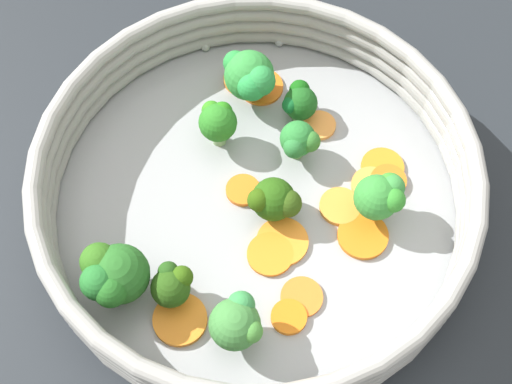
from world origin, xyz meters
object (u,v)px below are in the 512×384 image
object	(u,v)px
broccoli_floret_8	(172,285)
broccoli_floret_2	(299,102)
carrot_slice_12	(289,317)
broccoli_floret_5	(113,275)
carrot_slice_1	(242,79)
carrot_slice_5	(363,235)
carrot_slice_0	(388,181)
carrot_slice_10	(243,190)
carrot_slice_9	(180,320)
carrot_slice_7	(340,206)
carrot_slice_2	(372,185)
broccoli_floret_4	(250,77)
carrot_slice_13	(302,297)
carrot_slice_4	(382,167)
carrot_slice_8	(261,87)
broccoli_floret_1	(214,123)
broccoli_floret_3	(237,323)
broccoli_floret_6	(274,200)
broccoli_floret_7	(299,141)
carrot_slice_11	(280,243)
skillet	(256,203)
broccoli_floret_0	(381,196)
carrot_slice_3	(319,125)

from	to	relation	value
broccoli_floret_8	broccoli_floret_2	bearing A→B (deg)	-59.50
carrot_slice_12	broccoli_floret_5	bearing A→B (deg)	51.94
carrot_slice_1	carrot_slice_5	world-z (taller)	same
carrot_slice_0	carrot_slice_10	distance (m)	0.13
carrot_slice_9	broccoli_floret_8	size ratio (longest dim) A/B	1.05
carrot_slice_0	carrot_slice_7	size ratio (longest dim) A/B	0.90
carrot_slice_2	broccoli_floret_4	distance (m)	0.14
carrot_slice_13	broccoli_floret_8	bearing A→B (deg)	60.60
carrot_slice_1	carrot_slice_4	bearing A→B (deg)	-156.01
carrot_slice_8	broccoli_floret_1	size ratio (longest dim) A/B	0.89
carrot_slice_2	broccoli_floret_1	bearing A→B (deg)	42.28
carrot_slice_9	broccoli_floret_5	distance (m)	0.06
carrot_slice_2	broccoli_floret_3	distance (m)	0.18
broccoli_floret_3	carrot_slice_5	bearing A→B (deg)	-79.75
carrot_slice_10	carrot_slice_9	bearing A→B (deg)	128.37
carrot_slice_5	broccoli_floret_8	size ratio (longest dim) A/B	1.04
broccoli_floret_4	broccoli_floret_8	world-z (taller)	broccoli_floret_4
broccoli_floret_2	broccoli_floret_6	xyz separation A→B (m)	(-0.08, 0.07, 0.00)
broccoli_floret_3	carrot_slice_12	bearing A→B (deg)	-100.09
broccoli_floret_2	broccoli_floret_7	xyz separation A→B (m)	(-0.04, 0.02, 0.00)
carrot_slice_11	broccoli_floret_6	bearing A→B (deg)	-20.01
skillet	carrot_slice_2	xyz separation A→B (m)	(-0.04, -0.09, 0.01)
carrot_slice_5	carrot_slice_10	bearing A→B (deg)	38.06
carrot_slice_10	carrot_slice_5	bearing A→B (deg)	-141.94
carrot_slice_10	carrot_slice_8	bearing A→B (deg)	-37.04
carrot_slice_0	broccoli_floret_3	distance (m)	0.19
carrot_slice_10	carrot_slice_11	bearing A→B (deg)	-176.82
skillet	broccoli_floret_5	world-z (taller)	broccoli_floret_5
carrot_slice_4	broccoli_floret_5	xyz separation A→B (m)	(0.01, 0.25, 0.04)
carrot_slice_4	carrot_slice_7	world-z (taller)	carrot_slice_7
carrot_slice_10	broccoli_floret_0	world-z (taller)	broccoli_floret_0
carrot_slice_13	broccoli_floret_8	distance (m)	0.11
carrot_slice_7	broccoli_floret_3	bearing A→B (deg)	113.50
carrot_slice_0	broccoli_floret_7	bearing A→B (deg)	42.13
broccoli_floret_0	broccoli_floret_7	xyz separation A→B (m)	(0.08, 0.03, -0.01)
carrot_slice_0	broccoli_floret_5	bearing A→B (deg)	85.30
broccoli_floret_6	broccoli_floret_7	xyz separation A→B (m)	(0.04, -0.05, 0.00)
carrot_slice_13	broccoli_floret_1	distance (m)	0.17
broccoli_floret_1	carrot_slice_9	bearing A→B (deg)	143.11
broccoli_floret_3	broccoli_floret_6	distance (m)	0.11
broccoli_floret_5	broccoli_floret_8	size ratio (longest dim) A/B	1.41
carrot_slice_12	carrot_slice_1	bearing A→B (deg)	-19.22
carrot_slice_1	carrot_slice_4	distance (m)	0.16
broccoli_floret_3	broccoli_floret_8	bearing A→B (deg)	29.20
carrot_slice_8	carrot_slice_10	size ratio (longest dim) A/B	1.39
carrot_slice_9	broccoli_floret_8	bearing A→B (deg)	-14.61
carrot_slice_3	broccoli_floret_0	xyz separation A→B (m)	(-0.10, 0.00, 0.03)
skillet	carrot_slice_3	bearing A→B (deg)	-66.24
broccoli_floret_0	carrot_slice_7	bearing A→B (deg)	50.81
broccoli_floret_2	broccoli_floret_3	world-z (taller)	broccoli_floret_3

